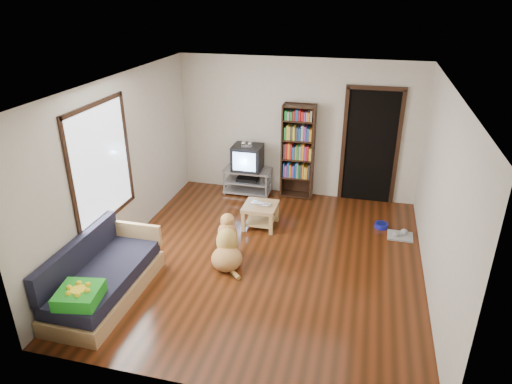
% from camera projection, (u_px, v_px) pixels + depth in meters
% --- Properties ---
extents(ground, '(5.00, 5.00, 0.00)m').
position_uv_depth(ground, '(267.00, 259.00, 6.83)').
color(ground, '#53220E').
rests_on(ground, ground).
extents(ceiling, '(5.00, 5.00, 0.00)m').
position_uv_depth(ceiling, '(269.00, 84.00, 5.75)').
color(ceiling, white).
rests_on(ceiling, ground).
extents(wall_back, '(4.50, 0.00, 4.50)m').
position_uv_depth(wall_back, '(297.00, 129.00, 8.50)').
color(wall_back, beige).
rests_on(wall_back, ground).
extents(wall_front, '(4.50, 0.00, 4.50)m').
position_uv_depth(wall_front, '(206.00, 284.00, 4.08)').
color(wall_front, beige).
rests_on(wall_front, ground).
extents(wall_left, '(0.00, 5.00, 5.00)m').
position_uv_depth(wall_left, '(121.00, 165.00, 6.79)').
color(wall_left, beige).
rests_on(wall_left, ground).
extents(wall_right, '(0.00, 5.00, 5.00)m').
position_uv_depth(wall_right, '(440.00, 196.00, 5.79)').
color(wall_right, beige).
rests_on(wall_right, ground).
extents(green_cushion, '(0.55, 0.55, 0.16)m').
position_uv_depth(green_cushion, '(79.00, 295.00, 5.22)').
color(green_cushion, green).
rests_on(green_cushion, sofa).
extents(laptop, '(0.38, 0.29, 0.03)m').
position_uv_depth(laptop, '(260.00, 205.00, 7.57)').
color(laptop, silver).
rests_on(laptop, coffee_table).
extents(dog_bowl, '(0.22, 0.22, 0.08)m').
position_uv_depth(dog_bowl, '(381.00, 225.00, 7.70)').
color(dog_bowl, '#161B99').
rests_on(dog_bowl, ground).
extents(grey_rag, '(0.41, 0.33, 0.03)m').
position_uv_depth(grey_rag, '(400.00, 236.00, 7.42)').
color(grey_rag, gray).
rests_on(grey_rag, ground).
extents(window, '(0.03, 1.46, 1.70)m').
position_uv_depth(window, '(101.00, 164.00, 6.26)').
color(window, white).
rests_on(window, wall_left).
extents(doorway, '(1.03, 0.05, 2.19)m').
position_uv_depth(doorway, '(370.00, 144.00, 8.26)').
color(doorway, black).
rests_on(doorway, wall_back).
extents(tv_stand, '(0.90, 0.45, 0.50)m').
position_uv_depth(tv_stand, '(248.00, 180.00, 8.90)').
color(tv_stand, '#99999E').
rests_on(tv_stand, ground).
extents(crt_tv, '(0.55, 0.52, 0.58)m').
position_uv_depth(crt_tv, '(248.00, 157.00, 8.73)').
color(crt_tv, black).
rests_on(crt_tv, tv_stand).
extents(bookshelf, '(0.60, 0.30, 1.80)m').
position_uv_depth(bookshelf, '(298.00, 147.00, 8.47)').
color(bookshelf, black).
rests_on(bookshelf, ground).
extents(sofa, '(0.80, 1.80, 0.80)m').
position_uv_depth(sofa, '(103.00, 279.00, 5.91)').
color(sofa, tan).
rests_on(sofa, ground).
extents(coffee_table, '(0.55, 0.55, 0.40)m').
position_uv_depth(coffee_table, '(260.00, 211.00, 7.65)').
color(coffee_table, tan).
rests_on(coffee_table, ground).
extents(dog, '(0.56, 0.81, 0.72)m').
position_uv_depth(dog, '(227.00, 247.00, 6.64)').
color(dog, '#B48445').
rests_on(dog, ground).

